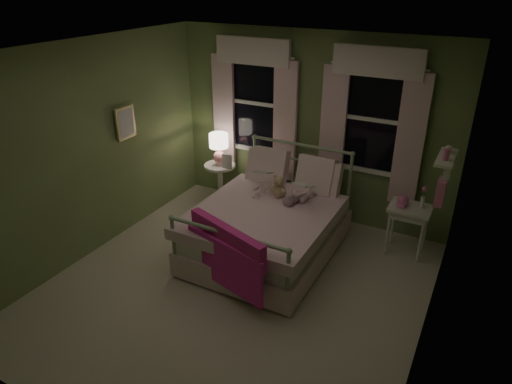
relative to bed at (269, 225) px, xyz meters
The scene contains 18 objects.
room_shell 1.25m from the bed, 90.05° to the right, with size 4.20×4.20×4.20m.
bed is the anchor object (origin of this frame).
pink_throw 1.05m from the bed, 90.00° to the right, with size 1.07×0.46×0.71m.
child_left 0.75m from the bed, 123.60° to the left, with size 0.27×0.18×0.73m, color #F7D1DD.
child_right 0.75m from the bed, 56.40° to the left, with size 0.36×0.28×0.75m, color #F7D1DD.
book_left 0.66m from the bed, 148.52° to the left, with size 0.20×0.27×0.03m, color beige.
book_right 0.63m from the bed, 31.48° to the left, with size 0.20×0.27×0.02m, color beige.
teddy_bear 0.49m from the bed, 90.00° to the left, with size 0.23×0.18×0.31m.
nightstand_left 1.53m from the bed, 145.76° to the left, with size 0.46×0.46×0.65m.
table_lamp 1.63m from the bed, 145.76° to the left, with size 0.28×0.28×0.45m.
book_nightstand 1.42m from the bed, 146.17° to the left, with size 0.16×0.22×0.02m, color beige.
nightstand_right 1.74m from the bed, 27.88° to the left, with size 0.50×0.40×0.64m.
pink_toy 1.67m from the bed, 29.36° to the left, with size 0.14×0.20×0.14m.
bud_vase 1.90m from the bed, 27.51° to the left, with size 0.06×0.06×0.28m.
window_left 1.91m from the bed, 125.85° to the left, with size 1.34×0.13×1.96m.
window_right 1.91m from the bed, 54.20° to the left, with size 1.34×0.13×1.96m.
wall_shelf 2.22m from the bed, ahead, with size 0.15×0.50×0.60m.
framed_picture 2.26m from the bed, behind, with size 0.03×0.32×0.42m.
Camera 1 is at (2.19, -3.59, 3.25)m, focal length 32.00 mm.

